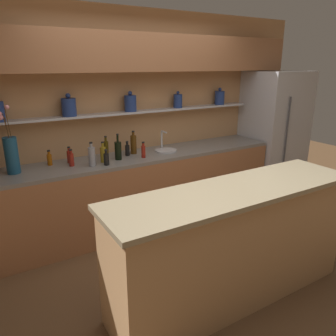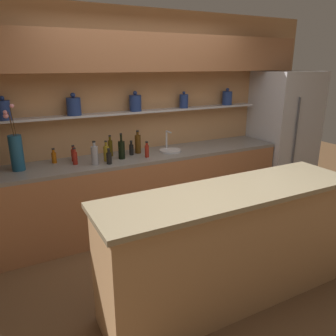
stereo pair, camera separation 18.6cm
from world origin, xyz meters
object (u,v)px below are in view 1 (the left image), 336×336
bottle_sauce_6 (49,159)px  sink_fixture (165,149)px  bottle_wine_4 (118,150)px  bottle_oil_1 (103,154)px  bottle_oil_8 (106,148)px  bottle_sauce_0 (69,156)px  bottle_spirit_10 (134,144)px  bottle_sauce_9 (71,159)px  flower_vase (11,154)px  bottle_sauce_5 (106,159)px  refrigerator (273,135)px  bottle_sauce_2 (127,150)px  bottle_spirit_3 (92,156)px  bottle_sauce_7 (143,151)px

bottle_sauce_6 → sink_fixture: bearing=-5.4°
bottle_wine_4 → bottle_sauce_6: 0.74m
bottle_oil_1 → bottle_oil_8: bottle_oil_8 is taller
bottle_sauce_0 → bottle_oil_8: size_ratio=0.73×
bottle_spirit_10 → bottle_sauce_9: bearing=-171.2°
bottle_sauce_9 → flower_vase: bearing=174.0°
bottle_sauce_0 → sink_fixture: bearing=-5.5°
bottle_spirit_10 → bottle_sauce_5: bearing=-148.6°
refrigerator → bottle_oil_8: bearing=176.3°
sink_fixture → bottle_sauce_6: (-1.38, 0.13, 0.04)m
bottle_sauce_2 → bottle_sauce_6: 0.89m
bottle_wine_4 → bottle_sauce_6: bottle_wine_4 is taller
refrigerator → flower_vase: 3.64m
bottle_spirit_3 → bottle_sauce_2: bearing=20.7°
bottle_sauce_0 → bottle_sauce_9: bottle_sauce_9 is taller
flower_vase → bottle_oil_1: (0.91, -0.10, -0.11)m
bottle_oil_1 → bottle_sauce_9: bearing=174.0°
bottle_sauce_2 → bottle_spirit_3: bearing=-159.3°
bottle_spirit_10 → refrigerator: bearing=-3.7°
refrigerator → bottle_sauce_9: bearing=179.5°
bottle_spirit_3 → refrigerator: bearing=1.6°
bottle_oil_1 → bottle_oil_8: 0.21m
sink_fixture → bottle_oil_1: size_ratio=1.15×
bottle_spirit_3 → bottle_spirit_10: bottle_spirit_10 is taller
bottle_oil_8 → bottle_spirit_10: bottle_spirit_10 is taller
bottle_oil_1 → bottle_sauce_2: (0.35, 0.12, -0.02)m
flower_vase → bottle_sauce_2: (1.25, 0.02, -0.13)m
bottle_sauce_0 → bottle_oil_1: 0.37m
bottle_sauce_5 → bottle_oil_8: bearing=69.3°
sink_fixture → bottle_sauce_6: 1.38m
bottle_oil_1 → bottle_sauce_9: bottle_oil_1 is taller
bottle_oil_8 → refrigerator: bearing=-3.7°
sink_fixture → bottle_sauce_9: size_ratio=1.45×
refrigerator → bottle_wine_4: (-2.54, 0.00, 0.09)m
bottle_spirit_3 → bottle_sauce_6: bearing=146.1°
bottle_sauce_0 → bottle_wine_4: size_ratio=0.61×
bottle_sauce_7 → bottle_oil_1: bearing=172.5°
bottle_spirit_3 → bottle_sauce_5: (0.14, -0.05, -0.04)m
bottle_sauce_6 → bottle_sauce_9: 0.25m
bottle_sauce_7 → bottle_sauce_6: bearing=166.0°
bottle_sauce_9 → bottle_spirit_10: bearing=8.8°
bottle_sauce_0 → bottle_spirit_3: bottle_spirit_3 is taller
bottle_spirit_10 → bottle_sauce_0: bearing=178.9°
flower_vase → bottle_sauce_0: size_ratio=3.76×
flower_vase → bottle_sauce_7: flower_vase is taller
bottle_sauce_6 → bottle_oil_1: bearing=-19.5°
bottle_spirit_3 → sink_fixture: bearing=7.5°
flower_vase → bottle_oil_1: size_ratio=2.93×
bottle_sauce_0 → flower_vase: bearing=-172.4°
bottle_sauce_2 → bottle_sauce_5: 0.43m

